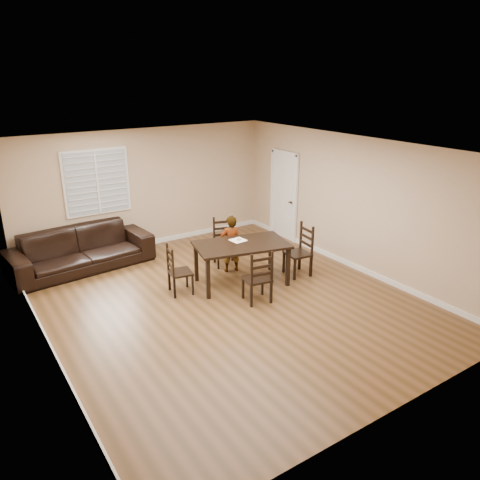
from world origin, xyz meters
The scene contains 11 objects.
ground centered at (0.00, 0.00, 0.00)m, with size 7.00×7.00×0.00m, color brown.
room centered at (0.04, 0.18, 1.81)m, with size 6.04×7.04×2.72m.
dining_table centered at (0.64, 0.53, 0.72)m, with size 1.91×1.35×0.81m.
chair_near centered at (0.90, 1.59, 0.46)m, with size 0.56×0.55×1.01m.
chair_far centered at (0.43, -0.36, 0.45)m, with size 0.51×0.48×0.98m.
chair_left centered at (-0.63, 0.82, 0.42)m, with size 0.46×0.48×0.93m.
chair_right centered at (1.92, 0.24, 0.47)m, with size 0.49×0.52×1.04m.
child centered at (0.78, 1.14, 0.58)m, with size 0.43×0.28×1.17m, color gray.
napkin centered at (0.68, 0.72, 0.81)m, with size 0.27×0.27×0.00m, color white.
donut centered at (0.70, 0.71, 0.83)m, with size 0.09×0.09×0.03m.
sofa centered at (-1.72, 2.94, 0.42)m, with size 2.85×1.11×0.83m, color black.
Camera 1 is at (-3.92, -6.33, 3.86)m, focal length 35.00 mm.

